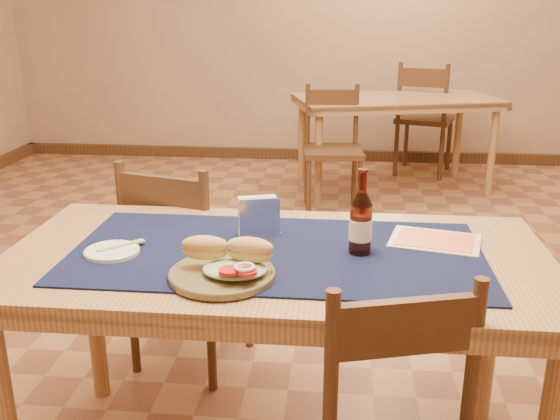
# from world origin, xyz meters

# --- Properties ---
(room) EXTENTS (6.04, 7.04, 2.84)m
(room) POSITION_xyz_m (0.00, 0.00, 1.40)
(room) COLOR #986642
(room) RESTS_ON ground
(main_table) EXTENTS (1.60, 0.80, 0.75)m
(main_table) POSITION_xyz_m (0.00, -0.80, 0.67)
(main_table) COLOR #A57A4E
(main_table) RESTS_ON ground
(placemat) EXTENTS (1.20, 0.60, 0.01)m
(placemat) POSITION_xyz_m (0.00, -0.80, 0.75)
(placemat) COLOR #0E1336
(placemat) RESTS_ON main_table
(baseboard) EXTENTS (6.00, 7.00, 0.10)m
(baseboard) POSITION_xyz_m (0.00, 0.00, 0.05)
(baseboard) COLOR #452A18
(baseboard) RESTS_ON ground
(back_table) EXTENTS (1.70, 1.16, 0.75)m
(back_table) POSITION_xyz_m (0.60, 2.52, 0.67)
(back_table) COLOR #A57A4E
(back_table) RESTS_ON ground
(chair_main_far) EXTENTS (0.51, 0.51, 0.89)m
(chair_main_far) POSITION_xyz_m (-0.43, -0.23, 0.46)
(chair_main_far) COLOR #452A18
(chair_main_far) RESTS_ON ground
(chair_back_near) EXTENTS (0.45, 0.45, 0.90)m
(chair_back_near) POSITION_xyz_m (0.12, 1.93, 0.47)
(chair_back_near) COLOR #452A18
(chair_back_near) RESTS_ON ground
(chair_back_far) EXTENTS (0.57, 0.57, 0.98)m
(chair_back_far) POSITION_xyz_m (0.89, 3.02, 0.51)
(chair_back_far) COLOR #452A18
(chair_back_far) RESTS_ON ground
(sandwich_plate) EXTENTS (0.28, 0.28, 0.11)m
(sandwich_plate) POSITION_xyz_m (-0.11, -1.00, 0.79)
(sandwich_plate) COLOR brown
(sandwich_plate) RESTS_ON placemat
(side_plate) EXTENTS (0.16, 0.16, 0.01)m
(side_plate) POSITION_xyz_m (-0.47, -0.87, 0.76)
(side_plate) COLOR silver
(side_plate) RESTS_ON placemat
(fork) EXTENTS (0.12, 0.11, 0.00)m
(fork) POSITION_xyz_m (-0.45, -0.83, 0.77)
(fork) COLOR #74C46C
(fork) RESTS_ON side_plate
(beer_bottle) EXTENTS (0.07, 0.07, 0.25)m
(beer_bottle) POSITION_xyz_m (0.24, -0.79, 0.85)
(beer_bottle) COLOR #4C180D
(beer_bottle) RESTS_ON placemat
(napkin_holder) EXTENTS (0.14, 0.08, 0.12)m
(napkin_holder) POSITION_xyz_m (-0.07, -0.66, 0.81)
(napkin_holder) COLOR silver
(napkin_holder) RESTS_ON placemat
(menu_card) EXTENTS (0.30, 0.25, 0.01)m
(menu_card) POSITION_xyz_m (0.47, -0.67, 0.76)
(menu_card) COLOR beige
(menu_card) RESTS_ON placemat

